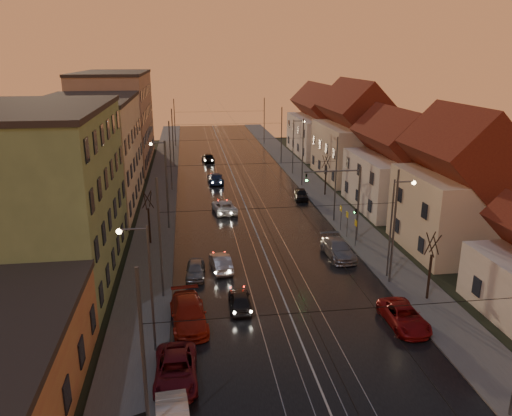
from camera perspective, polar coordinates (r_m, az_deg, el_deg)
name	(u,v)px	position (r m, az deg, el deg)	size (l,w,h in m)	color
ground	(308,360)	(30.34, 5.99, -16.86)	(160.00, 160.00, 0.00)	black
road	(237,186)	(66.83, -2.15, 2.48)	(16.00, 120.00, 0.04)	black
sidewalk_left	(162,189)	(66.60, -10.74, 2.19)	(4.00, 120.00, 0.15)	#4C4C4C
sidewalk_right	(310,183)	(68.51, 6.21, 2.81)	(4.00, 120.00, 0.15)	#4C4C4C
tram_rail_0	(221,187)	(66.65, -4.03, 2.44)	(0.06, 120.00, 0.03)	gray
tram_rail_1	(232,186)	(66.76, -2.80, 2.49)	(0.06, 120.00, 0.03)	gray
tram_rail_2	(243,186)	(66.90, -1.49, 2.54)	(0.06, 120.00, 0.03)	gray
tram_rail_3	(254,186)	(67.07, -0.27, 2.58)	(0.06, 120.00, 0.03)	gray
apartment_left_1	(43,198)	(41.24, -23.19, 1.09)	(10.00, 18.00, 13.00)	#638252
apartment_left_2	(90,154)	(60.37, -18.45, 5.84)	(10.00, 20.00, 12.00)	#BCB091
apartment_left_3	(116,120)	(83.67, -15.70, 9.71)	(10.00, 24.00, 14.00)	#90735D
house_right_1	(459,191)	(47.22, 22.15, 1.79)	(8.67, 10.20, 10.80)	beige
house_right_2	(398,168)	(58.65, 15.87, 4.40)	(9.18, 12.24, 9.20)	silver
house_right_3	(355,137)	(72.17, 11.23, 7.96)	(9.18, 14.28, 11.50)	beige
house_right_4	(321,125)	(89.30, 7.46, 9.36)	(9.18, 16.32, 10.00)	silver
catenary_pole_l_0	(144,367)	(22.25, -12.67, -17.26)	(0.16, 0.16, 9.00)	#595B60
catenary_pole_l_1	(160,240)	(35.64, -10.91, -3.58)	(0.16, 0.16, 9.00)	#595B60
catenary_pole_r_1	(394,228)	(38.63, 15.48, -2.26)	(0.16, 0.16, 9.00)	#595B60
catenary_pole_l_2	(167,186)	(49.96, -10.16, 2.47)	(0.16, 0.16, 9.00)	#595B60
catenary_pole_r_2	(336,180)	(52.13, 9.10, 3.14)	(0.16, 0.16, 9.00)	#595B60
catenary_pole_l_3	(170,157)	(64.58, -9.75, 5.81)	(0.16, 0.16, 9.00)	#595B60
catenary_pole_r_3	(303,153)	(66.28, 5.36, 6.27)	(0.16, 0.16, 9.00)	#595B60
catenary_pole_l_4	(173,138)	(79.35, -9.49, 7.91)	(0.16, 0.16, 9.00)	#595B60
catenary_pole_r_4	(281,136)	(80.73, 2.93, 8.27)	(0.16, 0.16, 9.00)	#595B60
catenary_pole_l_5	(175,123)	(97.16, -9.27, 9.58)	(0.16, 0.16, 9.00)	#595B60
catenary_pole_r_5	(264,121)	(98.30, 0.94, 9.88)	(0.16, 0.16, 9.00)	#595B60
street_lamp_0	(145,277)	(29.08, -12.56, -7.75)	(1.75, 0.32, 8.00)	#595B60
street_lamp_1	(395,219)	(39.57, 15.64, -1.22)	(1.75, 0.32, 8.00)	#595B60
street_lamp_2	(164,169)	(55.72, -10.51, 4.38)	(1.75, 0.32, 8.00)	#595B60
street_lamp_3	(295,141)	(73.04, 4.51, 7.61)	(1.75, 0.32, 8.00)	#595B60
traffic_light_mast	(348,195)	(46.40, 10.51, 1.45)	(5.30, 0.32, 7.20)	#595B60
bare_tree_0	(149,219)	(46.78, -12.14, -1.23)	(1.09, 1.09, 5.11)	black
bare_tree_1	(430,268)	(37.50, 19.28, -6.52)	(1.09, 1.09, 5.11)	black
bare_tree_2	(326,176)	(62.42, 7.97, 3.61)	(1.09, 1.09, 5.11)	black
driving_car_0	(240,300)	(35.15, -1.86, -10.48)	(1.49, 3.70, 1.26)	black
driving_car_1	(221,262)	(41.05, -4.05, -6.21)	(1.43, 4.10, 1.35)	gray
driving_car_2	(224,207)	(55.65, -3.66, 0.15)	(2.28, 4.94, 1.37)	silver
driving_car_3	(216,178)	(68.66, -4.64, 3.43)	(2.00, 4.93, 1.43)	navy
driving_car_4	(208,158)	(82.65, -5.50, 5.76)	(1.71, 4.26, 1.45)	black
parked_left_1	(176,370)	(28.51, -9.15, -17.82)	(2.28, 4.95, 1.37)	#5B0F19
parked_left_2	(188,314)	(33.41, -7.72, -11.89)	(2.22, 5.47, 1.59)	maroon
parked_left_3	(195,270)	(40.05, -6.94, -7.01)	(1.46, 3.64, 1.24)	gray
parked_right_0	(404,317)	(34.46, 16.55, -11.80)	(2.18, 4.72, 1.31)	maroon
parked_right_1	(338,249)	(44.11, 9.34, -4.60)	(2.10, 5.15, 1.50)	gray
parked_right_2	(301,194)	(60.99, 5.18, 1.59)	(1.52, 3.77, 1.29)	black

